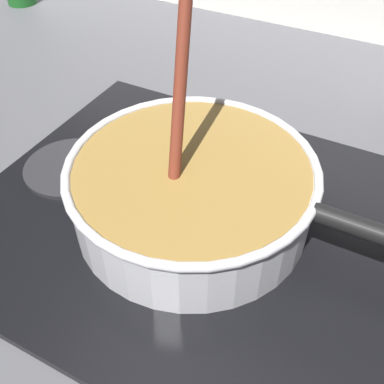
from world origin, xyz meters
name	(u,v)px	position (x,y,z in m)	size (l,w,h in m)	color
ground	(149,316)	(0.00, 0.00, -0.02)	(2.40, 1.60, 0.04)	#4C4C51
hob_plate	(192,218)	(-0.02, 0.14, 0.01)	(0.56, 0.48, 0.01)	black
burner_ring	(192,212)	(-0.02, 0.14, 0.02)	(0.19, 0.19, 0.01)	#592D0C
spare_burner	(70,167)	(-0.21, 0.14, 0.01)	(0.13, 0.13, 0.01)	#262628
cooking_pan	(193,189)	(-0.02, 0.14, 0.06)	(0.45, 0.30, 0.31)	silver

